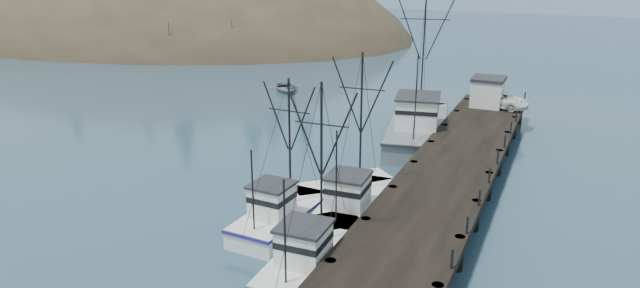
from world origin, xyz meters
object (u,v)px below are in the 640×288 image
object	(u,v)px
pier	(450,171)
motorboat	(286,91)
trawler_far	(355,203)
pier_shed	(488,91)
trawler_near	(315,256)
trawler_mid	(284,214)
work_vessel	(418,126)
pickup_truck	(501,99)

from	to	relation	value
pier	motorboat	xyz separation A→B (m)	(-24.78, 22.94, -1.69)
trawler_far	pier_shed	xyz separation A→B (m)	(4.47, 23.84, 2.60)
trawler_near	pier_shed	bearing A→B (deg)	82.70
trawler_mid	work_vessel	xyz separation A→B (m)	(2.97, 20.35, 0.41)
trawler_far	motorboat	size ratio (longest dim) A/B	2.04
work_vessel	pickup_truck	bearing A→B (deg)	48.08
pier	trawler_near	xyz separation A→B (m)	(-4.34, -13.05, -0.87)
pier	trawler_near	bearing A→B (deg)	-108.40
pier_shed	trawler_far	bearing A→B (deg)	-100.62
trawler_near	trawler_mid	xyz separation A→B (m)	(-3.86, 3.87, -0.00)
work_vessel	pier_shed	bearing A→B (deg)	54.53
trawler_mid	pier_shed	bearing A→B (deg)	73.91
trawler_far	pier_shed	world-z (taller)	trawler_far
motorboat	trawler_mid	bearing A→B (deg)	-99.16
pickup_truck	motorboat	distance (m)	26.30
trawler_mid	trawler_far	xyz separation A→B (m)	(3.37, 3.34, 0.00)
motorboat	pier_shed	bearing A→B (deg)	-47.90
pier	pier_shed	xyz separation A→B (m)	(-0.36, 18.00, 1.73)
trawler_near	motorboat	size ratio (longest dim) A/B	1.97
trawler_mid	work_vessel	world-z (taller)	work_vessel
trawler_far	pickup_truck	size ratio (longest dim) A/B	1.97
trawler_far	trawler_mid	bearing A→B (deg)	-135.27
trawler_mid	pier_shed	xyz separation A→B (m)	(7.84, 27.18, 2.60)
trawler_mid	pier_shed	distance (m)	28.41
trawler_mid	work_vessel	distance (m)	20.57
pickup_truck	motorboat	xyz separation A→B (m)	(-25.69, 4.94, -2.75)
trawler_near	pickup_truck	distance (m)	31.55
pier	motorboat	bearing A→B (deg)	137.21
trawler_far	pier_shed	size ratio (longest dim) A/B	3.34
pier	trawler_far	size ratio (longest dim) A/B	4.12
motorboat	trawler_far	bearing A→B (deg)	-91.74
work_vessel	pier_shed	xyz separation A→B (m)	(4.87, 6.83, 2.19)
pier	trawler_near	distance (m)	13.78
trawler_far	pier	bearing A→B (deg)	50.42
trawler_near	motorboat	distance (m)	41.39
trawler_near	motorboat	xyz separation A→B (m)	(-20.44, 35.98, -0.82)
trawler_far	work_vessel	world-z (taller)	work_vessel
pier	pickup_truck	distance (m)	18.05
trawler_mid	motorboat	xyz separation A→B (m)	(-16.58, 32.12, -0.82)
work_vessel	pier	bearing A→B (deg)	-64.90
trawler_near	motorboat	bearing A→B (deg)	119.60
trawler_near	trawler_mid	distance (m)	5.46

